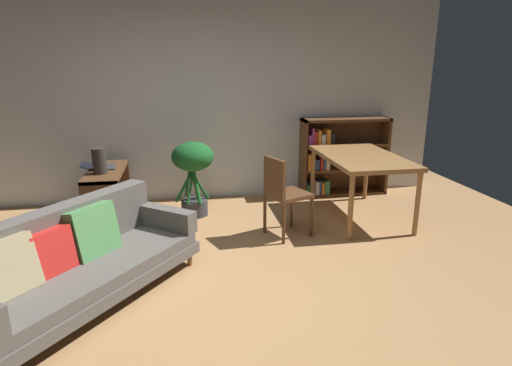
% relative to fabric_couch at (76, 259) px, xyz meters
% --- Properties ---
extents(ground_plane, '(8.16, 8.16, 0.00)m').
position_rel_fabric_couch_xyz_m(ground_plane, '(1.05, -0.11, -0.35)').
color(ground_plane, '#A87A4C').
extents(back_wall_panel, '(6.80, 0.10, 2.70)m').
position_rel_fabric_couch_xyz_m(back_wall_panel, '(1.05, 2.59, 1.00)').
color(back_wall_panel, silver).
rests_on(back_wall_panel, ground_plane).
extents(fabric_couch, '(1.80, 1.99, 0.74)m').
position_rel_fabric_couch_xyz_m(fabric_couch, '(0.00, 0.00, 0.00)').
color(fabric_couch, brown).
rests_on(fabric_couch, ground_plane).
extents(media_console, '(0.40, 1.05, 0.63)m').
position_rel_fabric_couch_xyz_m(media_console, '(-0.03, 1.81, -0.04)').
color(media_console, '#56351E').
rests_on(media_console, ground_plane).
extents(open_laptop, '(0.42, 0.36, 0.06)m').
position_rel_fabric_couch_xyz_m(open_laptop, '(-0.10, 1.92, 0.30)').
color(open_laptop, '#333338').
rests_on(open_laptop, media_console).
extents(desk_speaker, '(0.15, 0.15, 0.29)m').
position_rel_fabric_couch_xyz_m(desk_speaker, '(-0.06, 1.64, 0.43)').
color(desk_speaker, '#2D2823').
rests_on(desk_speaker, media_console).
extents(potted_floor_plant, '(0.51, 0.52, 0.92)m').
position_rel_fabric_couch_xyz_m(potted_floor_plant, '(0.98, 1.84, 0.27)').
color(potted_floor_plant, '#333338').
rests_on(potted_floor_plant, ground_plane).
extents(dining_table, '(0.86, 1.43, 0.77)m').
position_rel_fabric_couch_xyz_m(dining_table, '(2.96, 1.42, 0.35)').
color(dining_table, olive).
rests_on(dining_table, ground_plane).
extents(dining_chair_near, '(0.52, 0.52, 0.88)m').
position_rel_fabric_couch_xyz_m(dining_chair_near, '(1.91, 0.99, 0.15)').
color(dining_chair_near, '#56351E').
rests_on(dining_chair_near, ground_plane).
extents(bookshelf, '(1.24, 0.30, 1.09)m').
position_rel_fabric_couch_xyz_m(bookshelf, '(3.04, 2.41, 0.18)').
color(bookshelf, '#56351E').
rests_on(bookshelf, ground_plane).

